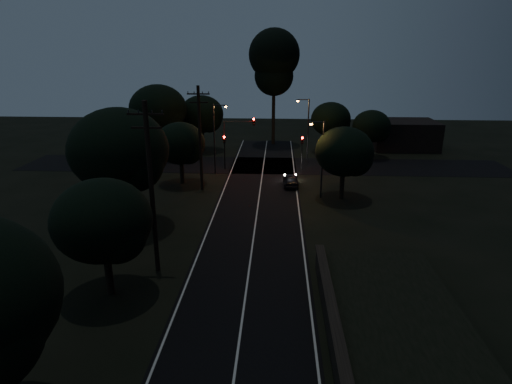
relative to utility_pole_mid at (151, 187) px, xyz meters
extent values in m
cube|color=black|center=(6.00, 7.00, -5.73)|extent=(8.00, 70.00, 0.02)
cube|color=black|center=(6.00, 27.00, -5.73)|extent=(60.00, 8.00, 0.02)
cube|color=beige|center=(6.00, 7.00, -5.71)|extent=(0.12, 70.00, 0.01)
cube|color=beige|center=(2.25, 7.00, -5.71)|extent=(0.12, 70.00, 0.01)
cube|color=beige|center=(9.75, 7.00, -5.71)|extent=(0.12, 70.00, 0.01)
cylinder|color=black|center=(0.00, 0.00, -0.24)|extent=(0.30, 0.30, 11.00)
cube|color=black|center=(0.00, 0.00, 4.46)|extent=(2.20, 0.12, 0.12)
cube|color=black|center=(0.00, 0.00, 3.66)|extent=(1.80, 0.12, 0.12)
cylinder|color=black|center=(0.00, 17.00, -0.49)|extent=(0.30, 0.30, 10.50)
cube|color=black|center=(0.00, 17.00, 3.96)|extent=(2.20, 0.12, 0.12)
cube|color=black|center=(0.00, 17.00, 3.16)|extent=(1.80, 0.12, 0.12)
cylinder|color=black|center=(-2.00, -3.00, -4.43)|extent=(0.44, 0.44, 2.62)
ellipsoid|color=black|center=(-2.00, -3.00, -1.04)|extent=(5.56, 5.56, 4.72)
sphere|color=black|center=(-1.03, -3.56, -1.59)|extent=(3.33, 3.33, 3.33)
cylinder|color=black|center=(-4.50, 7.00, -3.97)|extent=(0.44, 0.44, 3.55)
ellipsoid|color=black|center=(-4.50, 7.00, 0.68)|extent=(7.66, 7.66, 6.51)
sphere|color=black|center=(-3.16, 6.23, -0.09)|extent=(4.59, 4.59, 4.59)
cylinder|color=black|center=(-2.50, 19.00, -4.51)|extent=(0.44, 0.44, 2.45)
ellipsoid|color=black|center=(-2.50, 19.00, -1.33)|extent=(5.22, 5.22, 4.44)
sphere|color=black|center=(-1.59, 18.48, -1.85)|extent=(3.13, 3.13, 3.13)
cylinder|color=black|center=(-3.00, 35.00, -4.31)|extent=(0.44, 0.44, 2.86)
ellipsoid|color=black|center=(-3.00, 35.00, -0.58)|extent=(6.13, 6.13, 5.21)
sphere|color=black|center=(-1.93, 34.39, -1.19)|extent=(3.68, 3.68, 3.68)
cylinder|color=black|center=(-8.00, 31.00, -3.96)|extent=(0.44, 0.44, 3.55)
ellipsoid|color=black|center=(-8.00, 31.00, 0.62)|extent=(7.48, 7.48, 6.36)
sphere|color=black|center=(-6.69, 30.25, -0.13)|extent=(4.49, 4.49, 4.49)
cylinder|color=black|center=(15.00, 35.00, -4.46)|extent=(0.44, 0.44, 2.55)
ellipsoid|color=black|center=(15.00, 35.00, -1.13)|extent=(5.49, 5.49, 4.66)
sphere|color=black|center=(15.96, 34.45, -1.68)|extent=(3.29, 3.29, 3.29)
cylinder|color=black|center=(20.00, 32.00, -4.58)|extent=(0.44, 0.44, 2.32)
ellipsoid|color=black|center=(20.00, 32.00, -1.56)|extent=(4.96, 4.96, 4.21)
sphere|color=black|center=(20.87, 31.50, -2.05)|extent=(2.97, 2.97, 2.97)
cylinder|color=black|center=(14.00, 15.00, -4.44)|extent=(0.44, 0.44, 2.59)
ellipsoid|color=black|center=(14.00, 15.00, -1.09)|extent=(5.49, 5.49, 4.67)
sphere|color=black|center=(14.96, 14.45, -1.64)|extent=(3.30, 3.30, 3.30)
cylinder|color=black|center=(7.00, 40.00, -1.13)|extent=(0.50, 0.50, 9.21)
sphere|color=black|center=(7.00, 40.00, 7.33)|extent=(7.37, 7.37, 7.37)
sphere|color=black|center=(7.00, 40.00, 4.31)|extent=(5.70, 5.70, 5.70)
cube|color=black|center=(-14.00, 37.00, -3.54)|extent=(10.00, 8.00, 4.40)
cube|color=black|center=(26.00, 38.00, -3.74)|extent=(9.00, 7.00, 4.00)
cylinder|color=black|center=(1.40, 25.00, -4.14)|extent=(0.12, 0.12, 3.20)
cube|color=black|center=(1.40, 25.00, -2.09)|extent=(0.28, 0.22, 0.90)
sphere|color=#FF0705|center=(1.40, 24.87, -1.79)|extent=(0.22, 0.22, 0.22)
cylinder|color=black|center=(10.60, 25.00, -4.14)|extent=(0.12, 0.12, 3.20)
cube|color=black|center=(10.60, 25.00, -2.09)|extent=(0.28, 0.22, 0.90)
sphere|color=#FF0705|center=(10.60, 24.87, -1.79)|extent=(0.22, 0.22, 0.22)
cylinder|color=black|center=(1.40, 25.00, -3.24)|extent=(0.12, 0.12, 5.00)
cube|color=black|center=(4.90, 25.00, 0.06)|extent=(0.28, 0.22, 0.90)
sphere|color=#FF0705|center=(4.90, 24.87, 0.36)|extent=(0.22, 0.22, 0.22)
cube|color=black|center=(3.15, 25.00, 0.06)|extent=(3.50, 0.08, 0.08)
cylinder|color=black|center=(0.50, 23.00, -1.74)|extent=(0.16, 0.16, 8.00)
cube|color=black|center=(1.20, 23.00, 2.16)|extent=(1.40, 0.10, 0.10)
cube|color=black|center=(1.90, 23.00, 2.11)|extent=(0.35, 0.22, 0.12)
sphere|color=orange|center=(1.90, 23.00, 2.01)|extent=(0.26, 0.26, 0.26)
cylinder|color=black|center=(11.50, 29.00, -1.74)|extent=(0.16, 0.16, 8.00)
cube|color=black|center=(10.80, 29.00, 2.16)|extent=(1.40, 0.10, 0.10)
cube|color=black|center=(10.10, 29.00, 2.11)|extent=(0.35, 0.22, 0.12)
sphere|color=orange|center=(10.10, 29.00, 2.01)|extent=(0.26, 0.26, 0.26)
cylinder|color=black|center=(12.00, 15.00, -1.99)|extent=(0.16, 0.16, 7.50)
cube|color=black|center=(11.40, 15.00, 1.66)|extent=(1.20, 0.10, 0.10)
cube|color=black|center=(10.80, 15.00, 1.61)|extent=(0.35, 0.22, 0.12)
sphere|color=orange|center=(10.80, 15.00, 1.51)|extent=(0.26, 0.26, 0.26)
imported|color=black|center=(9.20, 18.74, -5.08)|extent=(1.64, 3.89, 1.31)
camera|label=1|loc=(7.77, -24.70, 8.06)|focal=30.00mm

